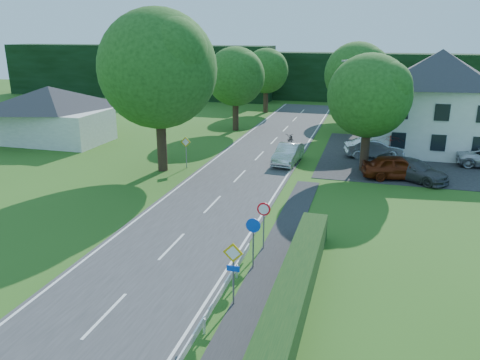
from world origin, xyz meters
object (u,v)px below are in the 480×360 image
(streetlight, at_px, (363,107))
(motorcycle, at_px, (290,139))
(parked_car_grey, at_px, (413,170))
(moving_car, at_px, (288,154))
(parasol, at_px, (389,147))
(parked_car_silver_a, at_px, (374,148))
(parked_car_red, at_px, (397,167))

(streetlight, distance_m, motorcycle, 8.67)
(parked_car_grey, bearing_deg, moving_car, 110.25)
(motorcycle, height_order, parasol, parasol)
(parasol, bearing_deg, motorcycle, 162.52)
(streetlight, xyz_separation_m, parked_car_silver_a, (1.08, 2.20, -3.66))
(motorcycle, bearing_deg, parasol, -17.50)
(streetlight, height_order, parked_car_silver_a, streetlight)
(streetlight, bearing_deg, parked_car_silver_a, 63.80)
(parked_car_red, bearing_deg, parked_car_grey, -102.09)
(parasol, bearing_deg, parked_car_grey, -74.31)
(motorcycle, distance_m, parked_car_grey, 12.92)
(parked_car_red, distance_m, parasol, 5.41)
(streetlight, distance_m, parked_car_grey, 6.37)
(parked_car_silver_a, xyz_separation_m, parasol, (1.21, -0.31, 0.22))
(motorcycle, bearing_deg, moving_car, -81.75)
(moving_car, bearing_deg, streetlight, 20.41)
(motorcycle, xyz_separation_m, parked_car_red, (9.01, -8.08, 0.26))
(moving_car, distance_m, parked_car_grey, 9.37)
(motorcycle, xyz_separation_m, parasol, (8.56, -2.69, 0.42))
(streetlight, relative_size, parked_car_silver_a, 1.72)
(moving_car, xyz_separation_m, parked_car_red, (8.11, -1.90, 0.07))
(moving_car, height_order, parasol, parasol)
(streetlight, distance_m, moving_car, 6.69)
(motorcycle, bearing_deg, streetlight, -36.22)
(moving_car, bearing_deg, motorcycle, 102.03)
(streetlight, bearing_deg, moving_car, -163.35)
(streetlight, height_order, parasol, streetlight)
(parked_car_grey, xyz_separation_m, parasol, (-1.51, 5.39, 0.27))
(streetlight, distance_m, parked_car_silver_a, 4.40)
(moving_car, xyz_separation_m, parasol, (7.66, 3.49, 0.23))
(moving_car, relative_size, parked_car_grey, 0.94)
(moving_car, bearing_deg, parasol, 28.26)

